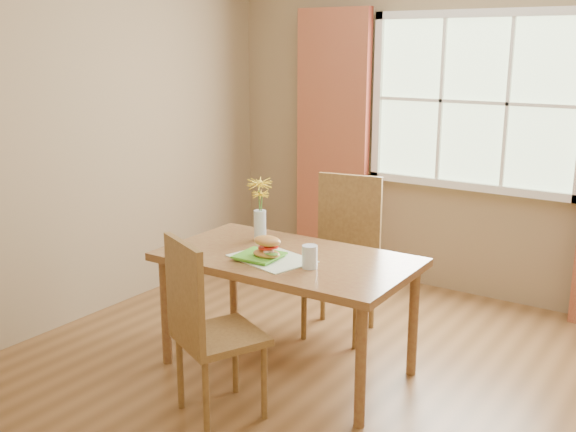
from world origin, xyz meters
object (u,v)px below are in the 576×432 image
at_px(flower_vase, 260,204).
at_px(dining_table, 287,268).
at_px(croissant_sandwich, 267,247).
at_px(chair_near, 205,322).
at_px(chair_far, 344,247).
at_px(water_glass, 310,257).

bearing_deg(flower_vase, dining_table, -28.17).
bearing_deg(croissant_sandwich, flower_vase, 128.97).
bearing_deg(dining_table, chair_near, -94.07).
relative_size(chair_far, flower_vase, 2.70).
distance_m(chair_near, flower_vase, 1.00).
relative_size(chair_near, water_glass, 7.66).
height_order(dining_table, flower_vase, flower_vase).
distance_m(croissant_sandwich, flower_vase, 0.45).
height_order(croissant_sandwich, water_glass, croissant_sandwich).
bearing_deg(flower_vase, chair_near, -71.78).
height_order(chair_near, flower_vase, flower_vase).
distance_m(chair_far, water_glass, 0.88).
relative_size(chair_near, croissant_sandwich, 5.42).
bearing_deg(dining_table, water_glass, -27.81).
xyz_separation_m(dining_table, chair_far, (-0.02, 0.71, -0.06)).
bearing_deg(chair_far, croissant_sandwich, -102.27).
distance_m(water_glass, flower_vase, 0.64).
relative_size(chair_far, croissant_sandwich, 5.88).
distance_m(chair_near, croissant_sandwich, 0.61).
xyz_separation_m(chair_near, croissant_sandwich, (-0.01, 0.56, 0.26)).
xyz_separation_m(dining_table, croissant_sandwich, (-0.04, -0.14, 0.15)).
xyz_separation_m(chair_far, croissant_sandwich, (-0.03, -0.85, 0.21)).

